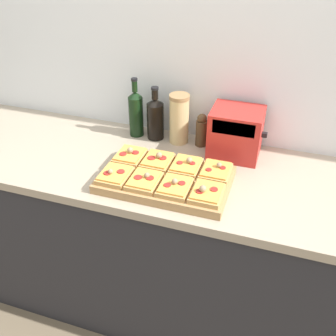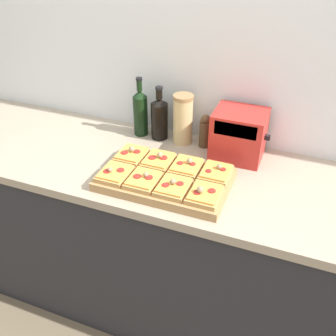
# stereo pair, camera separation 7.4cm
# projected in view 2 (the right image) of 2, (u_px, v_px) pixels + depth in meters

# --- Properties ---
(wall_back) EXTENTS (6.00, 0.06, 2.50)m
(wall_back) POSITION_uv_depth(u_px,v_px,m) (205.00, 69.00, 1.82)
(wall_back) COLOR silver
(wall_back) RESTS_ON ground_plane
(kitchen_counter) EXTENTS (2.63, 0.67, 0.91)m
(kitchen_counter) POSITION_uv_depth(u_px,v_px,m) (176.00, 243.00, 1.99)
(kitchen_counter) COLOR #232328
(kitchen_counter) RESTS_ON ground_plane
(cutting_board) EXTENTS (0.53, 0.33, 0.04)m
(cutting_board) POSITION_uv_depth(u_px,v_px,m) (165.00, 179.00, 1.63)
(cutting_board) COLOR #A37A4C
(cutting_board) RESTS_ON kitchen_counter
(pizza_slice_back_left) EXTENTS (0.12, 0.15, 0.05)m
(pizza_slice_back_left) POSITION_uv_depth(u_px,v_px,m) (131.00, 155.00, 1.74)
(pizza_slice_back_left) COLOR tan
(pizza_slice_back_left) RESTS_ON cutting_board
(pizza_slice_back_midleft) EXTENTS (0.12, 0.15, 0.05)m
(pizza_slice_back_midleft) POSITION_uv_depth(u_px,v_px,m) (158.00, 160.00, 1.70)
(pizza_slice_back_midleft) COLOR tan
(pizza_slice_back_midleft) RESTS_ON cutting_board
(pizza_slice_back_midright) EXTENTS (0.12, 0.15, 0.05)m
(pizza_slice_back_midright) POSITION_uv_depth(u_px,v_px,m) (186.00, 166.00, 1.66)
(pizza_slice_back_midright) COLOR tan
(pizza_slice_back_midright) RESTS_ON cutting_board
(pizza_slice_back_right) EXTENTS (0.12, 0.15, 0.05)m
(pizza_slice_back_right) POSITION_uv_depth(u_px,v_px,m) (216.00, 173.00, 1.62)
(pizza_slice_back_right) COLOR tan
(pizza_slice_back_right) RESTS_ON cutting_board
(pizza_slice_front_left) EXTENTS (0.12, 0.15, 0.05)m
(pizza_slice_front_left) POSITION_uv_depth(u_px,v_px,m) (115.00, 173.00, 1.61)
(pizza_slice_front_left) COLOR tan
(pizza_slice_front_left) RESTS_ON cutting_board
(pizza_slice_front_midleft) EXTENTS (0.12, 0.15, 0.05)m
(pizza_slice_front_midleft) POSITION_uv_depth(u_px,v_px,m) (143.00, 180.00, 1.58)
(pizza_slice_front_midleft) COLOR tan
(pizza_slice_front_midleft) RESTS_ON cutting_board
(pizza_slice_front_midright) EXTENTS (0.12, 0.15, 0.05)m
(pizza_slice_front_midright) POSITION_uv_depth(u_px,v_px,m) (173.00, 187.00, 1.54)
(pizza_slice_front_midright) COLOR tan
(pizza_slice_front_midright) RESTS_ON cutting_board
(pizza_slice_front_right) EXTENTS (0.12, 0.15, 0.06)m
(pizza_slice_front_right) POSITION_uv_depth(u_px,v_px,m) (205.00, 194.00, 1.50)
(pizza_slice_front_right) COLOR tan
(pizza_slice_front_right) RESTS_ON cutting_board
(olive_oil_bottle) EXTENTS (0.07, 0.07, 0.30)m
(olive_oil_bottle) POSITION_uv_depth(u_px,v_px,m) (140.00, 112.00, 1.93)
(olive_oil_bottle) COLOR black
(olive_oil_bottle) RESTS_ON kitchen_counter
(wine_bottle) EXTENTS (0.08, 0.08, 0.27)m
(wine_bottle) POSITION_uv_depth(u_px,v_px,m) (159.00, 117.00, 1.91)
(wine_bottle) COLOR black
(wine_bottle) RESTS_ON kitchen_counter
(grain_jar_tall) EXTENTS (0.10, 0.10, 0.24)m
(grain_jar_tall) POSITION_uv_depth(u_px,v_px,m) (183.00, 119.00, 1.87)
(grain_jar_tall) COLOR tan
(grain_jar_tall) RESTS_ON kitchen_counter
(pepper_mill) EXTENTS (0.05, 0.05, 0.16)m
(pepper_mill) POSITION_uv_depth(u_px,v_px,m) (205.00, 131.00, 1.86)
(pepper_mill) COLOR #47331E
(pepper_mill) RESTS_ON kitchen_counter
(toaster_oven) EXTENTS (0.25, 0.19, 0.22)m
(toaster_oven) POSITION_uv_depth(u_px,v_px,m) (239.00, 135.00, 1.76)
(toaster_oven) COLOR red
(toaster_oven) RESTS_ON kitchen_counter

